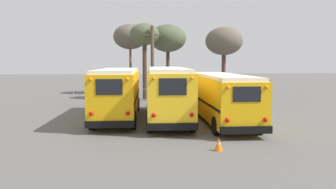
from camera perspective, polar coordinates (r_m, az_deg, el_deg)
name	(u,v)px	position (r m, az deg, el deg)	size (l,w,h in m)	color
ground_plane	(168,119)	(21.40, -0.04, -4.37)	(160.00, 160.00, 0.00)	#5B5956
school_bus_0	(118,92)	(21.69, -8.73, 0.45)	(3.00, 9.65, 3.28)	#EAAA0F
school_bus_1	(168,91)	(21.23, -0.07, 0.53)	(3.16, 10.61, 3.36)	yellow
school_bus_2	(221,96)	(20.63, 9.27, -0.27)	(2.80, 10.06, 2.98)	#EAAA0F
utility_pole	(152,62)	(31.28, -2.74, 5.59)	(1.80, 0.33, 7.13)	brown
bare_tree_0	(224,42)	(36.26, 9.73, 9.06)	(4.03, 4.03, 7.48)	#473323
bare_tree_1	(130,37)	(38.58, -6.61, 9.92)	(3.86, 3.86, 8.07)	brown
bare_tree_2	(145,36)	(32.95, -4.11, 10.08)	(2.91, 2.91, 7.54)	#473323
bare_tree_3	(168,39)	(36.23, -0.02, 9.69)	(4.00, 4.00, 7.80)	#473323
fence_line	(159,94)	(28.40, -1.62, 0.13)	(14.52, 0.06, 1.42)	#939399
traffic_cone	(219,144)	(14.17, 8.80, -8.56)	(0.36, 0.36, 0.55)	orange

